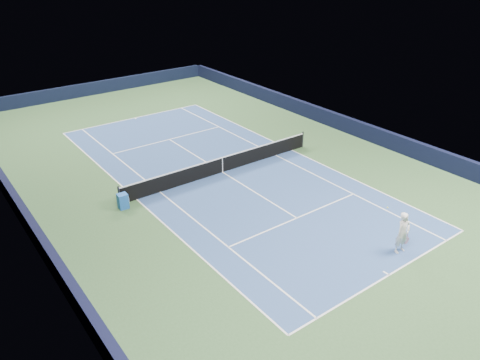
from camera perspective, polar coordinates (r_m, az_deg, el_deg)
ground at (r=27.49m, az=-2.15°, el=0.95°), size 40.00×40.00×0.00m
wall_far at (r=44.11m, az=-17.25°, el=10.65°), size 22.00×0.35×1.10m
wall_right at (r=34.07m, az=13.07°, el=6.53°), size 0.35×40.00×1.10m
wall_left at (r=23.64m, az=-24.36°, el=-4.81°), size 0.35×40.00×1.10m
court_surface at (r=27.49m, az=-2.15°, el=0.95°), size 10.97×23.77×0.01m
baseline_far at (r=37.18m, az=-12.72°, el=7.40°), size 10.97×0.08×0.00m
baseline_near at (r=20.28m, az=17.73°, el=-10.97°), size 10.97×0.08×0.00m
sideline_doubles_right at (r=30.63m, az=6.33°, el=3.64°), size 0.08×23.77×0.00m
sideline_doubles_left at (r=25.16m, az=-12.48°, el=-2.32°), size 0.08×23.77×0.00m
sideline_singles_right at (r=29.78m, az=4.38°, el=3.03°), size 0.08×23.77×0.00m
sideline_singles_left at (r=25.65m, az=-9.73°, el=-1.45°), size 0.08×23.77×0.00m
service_line_far at (r=32.53m, az=-8.61°, el=4.92°), size 8.23×0.08×0.00m
service_line_near at (r=23.13m, az=6.95°, el=-4.62°), size 8.23×0.08×0.00m
center_service_line at (r=27.49m, az=-2.15°, el=0.97°), size 0.08×12.80×0.00m
center_mark_far at (r=37.05m, az=-12.63°, el=7.34°), size 0.08×0.30×0.00m
center_mark_near at (r=20.34m, az=17.39°, el=-10.78°), size 0.08×0.30×0.00m
tennis_net at (r=27.27m, az=-2.17°, el=1.90°), size 12.90×0.10×1.07m
sponsor_cube at (r=24.35m, az=-14.08°, el=-2.51°), size 0.58×0.46×0.80m
tennis_player at (r=21.30m, az=19.23°, el=-6.10°), size 0.85×1.28×1.92m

